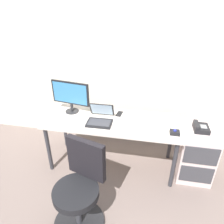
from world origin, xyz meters
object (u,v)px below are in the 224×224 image
at_px(file_cabinet, 195,152).
at_px(cell_phone, 119,114).
at_px(monitor_main, 70,95).
at_px(trackball_mouse, 175,132).
at_px(keyboard, 137,125).
at_px(office_chair, 80,191).
at_px(desk_phone, 200,128).
at_px(laptop, 100,118).
at_px(coffee_mug, 94,108).

distance_m(file_cabinet, cell_phone, 1.09).
distance_m(monitor_main, trackball_mouse, 1.39).
relative_size(monitor_main, keyboard, 1.29).
relative_size(office_chair, cell_phone, 6.57).
height_order(desk_phone, office_chair, office_chair).
height_order(laptop, coffee_mug, laptop).
height_order(office_chair, laptop, office_chair).
distance_m(laptop, trackball_mouse, 0.90).
xyz_separation_m(desk_phone, monitor_main, (-1.65, 0.12, 0.24)).
distance_m(desk_phone, laptop, 1.21).
height_order(laptop, cell_phone, laptop).
height_order(file_cabinet, coffee_mug, coffee_mug).
relative_size(file_cabinet, coffee_mug, 7.32).
height_order(desk_phone, cell_phone, desk_phone).
bearing_deg(desk_phone, file_cabinet, 63.22).
relative_size(office_chair, coffee_mug, 9.94).
distance_m(office_chair, keyboard, 1.00).
bearing_deg(file_cabinet, desk_phone, -116.78).
bearing_deg(office_chair, coffee_mug, 97.72).
xyz_separation_m(file_cabinet, coffee_mug, (-1.37, 0.18, 0.41)).
height_order(monitor_main, laptop, monitor_main).
distance_m(office_chair, laptop, 0.91).
xyz_separation_m(office_chair, laptop, (0.01, 0.85, 0.34)).
bearing_deg(file_cabinet, laptop, -176.31).
distance_m(desk_phone, trackball_mouse, 0.35).
bearing_deg(monitor_main, cell_phone, 4.62).
relative_size(office_chair, monitor_main, 1.75).
distance_m(file_cabinet, laptop, 1.29).
bearing_deg(trackball_mouse, keyboard, 167.48).
relative_size(keyboard, laptop, 1.24).
height_order(file_cabinet, monitor_main, monitor_main).
bearing_deg(trackball_mouse, desk_phone, 28.95).
distance_m(office_chair, trackball_mouse, 1.21).
relative_size(monitor_main, cell_phone, 3.74).
xyz_separation_m(keyboard, coffee_mug, (-0.62, 0.28, 0.03)).
bearing_deg(trackball_mouse, office_chair, -140.78).
xyz_separation_m(keyboard, cell_phone, (-0.26, 0.25, -0.01)).
height_order(monitor_main, trackball_mouse, monitor_main).
distance_m(trackball_mouse, coffee_mug, 1.12).
xyz_separation_m(monitor_main, cell_phone, (0.65, 0.05, -0.25)).
height_order(file_cabinet, cell_phone, cell_phone).
xyz_separation_m(keyboard, laptop, (-0.47, 0.01, 0.04)).
height_order(keyboard, trackball_mouse, trackball_mouse).
xyz_separation_m(monitor_main, laptop, (0.44, -0.18, -0.20)).
bearing_deg(monitor_main, laptop, -22.06).
xyz_separation_m(keyboard, trackball_mouse, (0.43, -0.10, 0.01)).
xyz_separation_m(desk_phone, cell_phone, (-1.00, 0.17, -0.01)).
relative_size(file_cabinet, office_chair, 0.74).
height_order(desk_phone, coffee_mug, coffee_mug).
bearing_deg(cell_phone, coffee_mug, -177.24).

